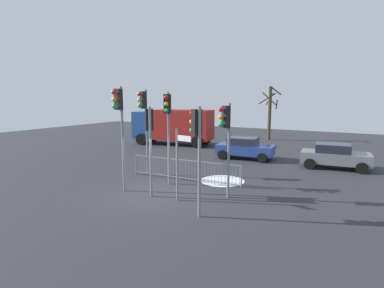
{
  "coord_description": "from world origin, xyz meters",
  "views": [
    {
      "loc": [
        7.73,
        -10.46,
        4.21
      ],
      "look_at": [
        0.15,
        3.13,
        1.81
      ],
      "focal_mm": 28.59,
      "sensor_mm": 36.0,
      "label": 1
    }
  ],
  "objects_px": {
    "direction_sign_post": "(178,161)",
    "traffic_light_mid_left": "(149,131)",
    "car_grey_far": "(335,156)",
    "delivery_truck": "(174,125)",
    "traffic_light_rear_right": "(168,118)",
    "bare_tree_left": "(270,111)",
    "traffic_light_rear_left": "(119,116)",
    "car_blue_trailing": "(245,148)",
    "traffic_light_mid_right": "(197,137)",
    "traffic_light_foreground_right": "(144,113)",
    "traffic_light_foreground_left": "(226,129)"
  },
  "relations": [
    {
      "from": "direction_sign_post",
      "to": "traffic_light_mid_left",
      "type": "bearing_deg",
      "value": -166.78
    },
    {
      "from": "direction_sign_post",
      "to": "car_grey_far",
      "type": "distance_m",
      "value": 10.74
    },
    {
      "from": "traffic_light_mid_left",
      "to": "delivery_truck",
      "type": "height_order",
      "value": "traffic_light_mid_left"
    },
    {
      "from": "traffic_light_rear_right",
      "to": "bare_tree_left",
      "type": "relative_size",
      "value": 0.85
    },
    {
      "from": "traffic_light_mid_left",
      "to": "delivery_truck",
      "type": "relative_size",
      "value": 0.52
    },
    {
      "from": "traffic_light_rear_left",
      "to": "car_blue_trailing",
      "type": "bearing_deg",
      "value": -98.7
    },
    {
      "from": "traffic_light_rear_left",
      "to": "car_blue_trailing",
      "type": "relative_size",
      "value": 1.19
    },
    {
      "from": "car_grey_far",
      "to": "bare_tree_left",
      "type": "bearing_deg",
      "value": 118.15
    },
    {
      "from": "car_blue_trailing",
      "to": "bare_tree_left",
      "type": "height_order",
      "value": "bare_tree_left"
    },
    {
      "from": "traffic_light_rear_left",
      "to": "traffic_light_mid_right",
      "type": "bearing_deg",
      "value": 173.55
    },
    {
      "from": "traffic_light_rear_left",
      "to": "car_grey_far",
      "type": "height_order",
      "value": "traffic_light_rear_left"
    },
    {
      "from": "traffic_light_mid_left",
      "to": "delivery_truck",
      "type": "xyz_separation_m",
      "value": [
        -6.88,
        12.66,
        -1.07
      ]
    },
    {
      "from": "traffic_light_mid_right",
      "to": "traffic_light_rear_right",
      "type": "distance_m",
      "value": 4.13
    },
    {
      "from": "traffic_light_foreground_right",
      "to": "car_blue_trailing",
      "type": "relative_size",
      "value": 1.18
    },
    {
      "from": "traffic_light_rear_left",
      "to": "bare_tree_left",
      "type": "height_order",
      "value": "bare_tree_left"
    },
    {
      "from": "direction_sign_post",
      "to": "traffic_light_rear_left",
      "type": "bearing_deg",
      "value": -163.53
    },
    {
      "from": "traffic_light_foreground_right",
      "to": "car_grey_far",
      "type": "bearing_deg",
      "value": -121.04
    },
    {
      "from": "traffic_light_rear_left",
      "to": "car_grey_far",
      "type": "xyz_separation_m",
      "value": [
        7.93,
        9.64,
        -2.65
      ]
    },
    {
      "from": "traffic_light_mid_left",
      "to": "traffic_light_foreground_right",
      "type": "xyz_separation_m",
      "value": [
        -2.39,
        2.71,
        0.57
      ]
    },
    {
      "from": "traffic_light_mid_right",
      "to": "traffic_light_mid_left",
      "type": "height_order",
      "value": "traffic_light_mid_right"
    },
    {
      "from": "car_blue_trailing",
      "to": "traffic_light_rear_right",
      "type": "bearing_deg",
      "value": -102.2
    },
    {
      "from": "traffic_light_foreground_left",
      "to": "car_blue_trailing",
      "type": "bearing_deg",
      "value": -42.32
    },
    {
      "from": "direction_sign_post",
      "to": "delivery_truck",
      "type": "bearing_deg",
      "value": 135.23
    },
    {
      "from": "traffic_light_mid_right",
      "to": "traffic_light_foreground_left",
      "type": "xyz_separation_m",
      "value": [
        0.13,
        2.28,
        0.05
      ]
    },
    {
      "from": "traffic_light_rear_right",
      "to": "delivery_truck",
      "type": "distance_m",
      "value": 12.86
    },
    {
      "from": "traffic_light_mid_left",
      "to": "traffic_light_mid_right",
      "type": "bearing_deg",
      "value": -67.39
    },
    {
      "from": "bare_tree_left",
      "to": "traffic_light_foreground_left",
      "type": "bearing_deg",
      "value": -80.35
    },
    {
      "from": "traffic_light_rear_right",
      "to": "direction_sign_post",
      "type": "height_order",
      "value": "traffic_light_rear_right"
    },
    {
      "from": "traffic_light_rear_right",
      "to": "bare_tree_left",
      "type": "height_order",
      "value": "bare_tree_left"
    },
    {
      "from": "delivery_truck",
      "to": "bare_tree_left",
      "type": "relative_size",
      "value": 1.4
    },
    {
      "from": "traffic_light_foreground_left",
      "to": "delivery_truck",
      "type": "relative_size",
      "value": 0.54
    },
    {
      "from": "car_grey_far",
      "to": "car_blue_trailing",
      "type": "relative_size",
      "value": 1.0
    },
    {
      "from": "traffic_light_rear_right",
      "to": "car_blue_trailing",
      "type": "distance_m",
      "value": 8.3
    },
    {
      "from": "traffic_light_foreground_left",
      "to": "traffic_light_mid_right",
      "type": "bearing_deg",
      "value": 120.38
    },
    {
      "from": "traffic_light_rear_right",
      "to": "car_blue_trailing",
      "type": "height_order",
      "value": "traffic_light_rear_right"
    },
    {
      "from": "car_grey_far",
      "to": "bare_tree_left",
      "type": "xyz_separation_m",
      "value": [
        -6.68,
        10.24,
        2.08
      ]
    },
    {
      "from": "traffic_light_mid_left",
      "to": "traffic_light_foreground_right",
      "type": "bearing_deg",
      "value": 83.91
    },
    {
      "from": "traffic_light_mid_right",
      "to": "direction_sign_post",
      "type": "distance_m",
      "value": 2.13
    },
    {
      "from": "car_blue_trailing",
      "to": "delivery_truck",
      "type": "height_order",
      "value": "delivery_truck"
    },
    {
      "from": "traffic_light_rear_right",
      "to": "traffic_light_foreground_right",
      "type": "xyz_separation_m",
      "value": [
        -2.15,
        0.97,
        0.11
      ]
    },
    {
      "from": "bare_tree_left",
      "to": "traffic_light_mid_right",
      "type": "bearing_deg",
      "value": -81.74
    },
    {
      "from": "traffic_light_rear_left",
      "to": "car_grey_far",
      "type": "bearing_deg",
      "value": -124.95
    },
    {
      "from": "traffic_light_rear_left",
      "to": "delivery_truck",
      "type": "bearing_deg",
      "value": -62.6
    },
    {
      "from": "traffic_light_rear_right",
      "to": "traffic_light_mid_right",
      "type": "bearing_deg",
      "value": 116.97
    },
    {
      "from": "traffic_light_foreground_right",
      "to": "direction_sign_post",
      "type": "height_order",
      "value": "traffic_light_foreground_right"
    },
    {
      "from": "car_grey_far",
      "to": "delivery_truck",
      "type": "relative_size",
      "value": 0.54
    },
    {
      "from": "delivery_truck",
      "to": "traffic_light_rear_right",
      "type": "bearing_deg",
      "value": 112.0
    },
    {
      "from": "traffic_light_mid_right",
      "to": "delivery_truck",
      "type": "bearing_deg",
      "value": 59.38
    },
    {
      "from": "traffic_light_foreground_left",
      "to": "traffic_light_rear_left",
      "type": "relative_size",
      "value": 0.85
    },
    {
      "from": "traffic_light_rear_right",
      "to": "car_blue_trailing",
      "type": "bearing_deg",
      "value": -118.63
    }
  ]
}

